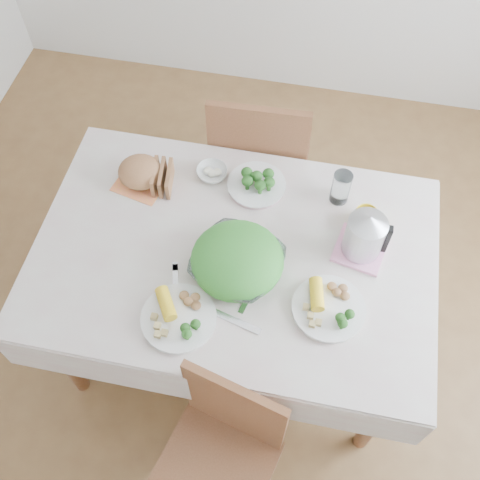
% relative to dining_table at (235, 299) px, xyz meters
% --- Properties ---
extents(floor, '(3.60, 3.60, 0.00)m').
position_rel_dining_table_xyz_m(floor, '(0.00, 0.00, -0.38)').
color(floor, brown).
rests_on(floor, ground).
extents(dining_table, '(1.40, 0.90, 0.75)m').
position_rel_dining_table_xyz_m(dining_table, '(0.00, 0.00, 0.00)').
color(dining_table, brown).
rests_on(dining_table, floor).
extents(tablecloth, '(1.50, 1.00, 0.01)m').
position_rel_dining_table_xyz_m(tablecloth, '(0.00, 0.00, 0.38)').
color(tablecloth, beige).
rests_on(tablecloth, dining_table).
extents(chair_near, '(0.47, 0.47, 0.86)m').
position_rel_dining_table_xyz_m(chair_near, '(0.07, -0.70, 0.09)').
color(chair_near, brown).
rests_on(chair_near, floor).
extents(chair_far, '(0.46, 0.46, 0.99)m').
position_rel_dining_table_xyz_m(chair_far, '(-0.02, 0.73, 0.09)').
color(chair_far, brown).
rests_on(chair_far, floor).
extents(salad_bowl, '(0.40, 0.40, 0.08)m').
position_rel_dining_table_xyz_m(salad_bowl, '(0.03, -0.07, 0.43)').
color(salad_bowl, white).
rests_on(salad_bowl, tablecloth).
extents(dinner_plate_left, '(0.31, 0.31, 0.02)m').
position_rel_dining_table_xyz_m(dinner_plate_left, '(-0.13, -0.31, 0.40)').
color(dinner_plate_left, white).
rests_on(dinner_plate_left, tablecloth).
extents(dinner_plate_right, '(0.30, 0.30, 0.02)m').
position_rel_dining_table_xyz_m(dinner_plate_right, '(0.37, -0.17, 0.40)').
color(dinner_plate_right, white).
rests_on(dinner_plate_right, tablecloth).
extents(broccoli_plate, '(0.30, 0.30, 0.02)m').
position_rel_dining_table_xyz_m(broccoli_plate, '(0.03, 0.32, 0.40)').
color(broccoli_plate, beige).
rests_on(broccoli_plate, tablecloth).
extents(napkin, '(0.23, 0.23, 0.00)m').
position_rel_dining_table_xyz_m(napkin, '(-0.43, 0.26, 0.39)').
color(napkin, '#F5894C').
rests_on(napkin, tablecloth).
extents(bread_loaf, '(0.21, 0.21, 0.11)m').
position_rel_dining_table_xyz_m(bread_loaf, '(-0.43, 0.26, 0.45)').
color(bread_loaf, brown).
rests_on(bread_loaf, napkin).
extents(fruit_bowl, '(0.15, 0.15, 0.04)m').
position_rel_dining_table_xyz_m(fruit_bowl, '(-0.16, 0.34, 0.41)').
color(fruit_bowl, white).
rests_on(fruit_bowl, tablecloth).
extents(yellow_mug, '(0.12, 0.12, 0.08)m').
position_rel_dining_table_xyz_m(yellow_mug, '(0.47, 0.22, 0.42)').
color(yellow_mug, yellow).
rests_on(yellow_mug, tablecloth).
extents(glass_tumbler, '(0.09, 0.09, 0.14)m').
position_rel_dining_table_xyz_m(glass_tumbler, '(0.36, 0.33, 0.45)').
color(glass_tumbler, white).
rests_on(glass_tumbler, tablecloth).
extents(pink_tray, '(0.21, 0.21, 0.01)m').
position_rel_dining_table_xyz_m(pink_tray, '(0.46, 0.10, 0.40)').
color(pink_tray, '#F696C4').
rests_on(pink_tray, tablecloth).
extents(electric_kettle, '(0.16, 0.16, 0.20)m').
position_rel_dining_table_xyz_m(electric_kettle, '(0.46, 0.10, 0.51)').
color(electric_kettle, '#B2B5BA').
rests_on(electric_kettle, pink_tray).
extents(fork_left, '(0.07, 0.17, 0.00)m').
position_rel_dining_table_xyz_m(fork_left, '(-0.18, -0.18, 0.39)').
color(fork_left, silver).
rests_on(fork_left, tablecloth).
extents(fork_right, '(0.06, 0.17, 0.00)m').
position_rel_dining_table_xyz_m(fork_right, '(0.09, -0.16, 0.39)').
color(fork_right, silver).
rests_on(fork_right, tablecloth).
extents(knife, '(0.21, 0.08, 0.00)m').
position_rel_dining_table_xyz_m(knife, '(0.05, -0.27, 0.39)').
color(knife, silver).
rests_on(knife, tablecloth).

